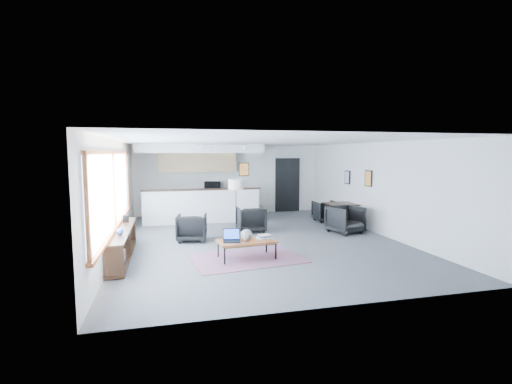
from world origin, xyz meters
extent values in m
cube|color=#4A4A4D|center=(0.00, 0.00, -0.01)|extent=(7.00, 9.00, 0.01)
cube|color=white|center=(0.00, 0.00, 2.60)|extent=(7.00, 9.00, 0.01)
cube|color=silver|center=(0.00, 4.50, 1.30)|extent=(7.00, 0.01, 2.60)
cube|color=silver|center=(0.00, -4.50, 1.30)|extent=(7.00, 0.01, 2.60)
cube|color=silver|center=(-3.50, 0.00, 1.30)|extent=(0.01, 9.00, 2.60)
cube|color=silver|center=(3.50, 0.00, 1.30)|extent=(0.01, 9.00, 2.60)
cube|color=#8CBFFF|center=(-3.47, -0.90, 1.50)|extent=(0.02, 5.80, 1.55)
cube|color=brown|center=(-3.44, -0.90, 0.70)|extent=(0.10, 5.95, 0.06)
cube|color=brown|center=(-3.45, -0.90, 2.30)|extent=(0.06, 5.95, 0.06)
cube|color=brown|center=(-3.45, -3.80, 1.50)|extent=(0.06, 0.06, 1.60)
cube|color=brown|center=(-3.45, -0.90, 1.50)|extent=(0.06, 0.06, 1.60)
cube|color=brown|center=(-3.45, 2.00, 1.50)|extent=(0.06, 0.06, 1.60)
cube|color=black|center=(-3.30, -1.00, 0.62)|extent=(0.35, 3.00, 0.05)
cube|color=black|center=(-3.30, -1.00, 0.05)|extent=(0.35, 3.00, 0.05)
cube|color=black|center=(-3.30, -2.45, 0.33)|extent=(0.33, 0.04, 0.55)
cube|color=black|center=(-3.30, -1.00, 0.33)|extent=(0.33, 0.04, 0.55)
cube|color=black|center=(-3.30, 0.45, 0.33)|extent=(0.33, 0.04, 0.55)
cube|color=#3359A5|center=(-3.30, -2.30, 0.17)|extent=(0.18, 0.04, 0.20)
cube|color=silver|center=(-3.30, -2.13, 0.18)|extent=(0.18, 0.04, 0.22)
cube|color=maroon|center=(-3.30, -1.96, 0.20)|extent=(0.18, 0.04, 0.24)
cube|color=black|center=(-3.30, -1.79, 0.17)|extent=(0.18, 0.04, 0.20)
cube|color=#3359A5|center=(-3.30, -1.62, 0.18)|extent=(0.18, 0.04, 0.22)
cube|color=silver|center=(-3.30, -1.45, 0.20)|extent=(0.18, 0.04, 0.24)
cube|color=maroon|center=(-3.30, -1.28, 0.17)|extent=(0.18, 0.04, 0.20)
cube|color=black|center=(-3.30, -1.11, 0.18)|extent=(0.18, 0.04, 0.22)
cube|color=#3359A5|center=(-3.30, -0.94, 0.20)|extent=(0.18, 0.03, 0.24)
cube|color=silver|center=(-3.30, -0.77, 0.17)|extent=(0.18, 0.03, 0.20)
cube|color=maroon|center=(-3.30, -0.60, 0.18)|extent=(0.18, 0.03, 0.22)
cube|color=black|center=(-3.30, -0.43, 0.20)|extent=(0.18, 0.04, 0.24)
cube|color=black|center=(-3.30, -0.20, 0.73)|extent=(0.14, 0.02, 0.18)
sphere|color=#264C99|center=(-3.28, -1.60, 0.71)|extent=(0.14, 0.14, 0.14)
cube|color=white|center=(-1.20, 2.70, 0.55)|extent=(3.80, 0.25, 1.10)
cube|color=black|center=(-1.20, 2.70, 1.11)|extent=(3.85, 0.32, 0.04)
cube|color=white|center=(-1.20, 4.15, 0.45)|extent=(3.80, 0.60, 0.90)
cube|color=#2D2D2D|center=(-1.20, 4.15, 0.91)|extent=(3.82, 0.62, 0.04)
cube|color=tan|center=(-1.20, 4.30, 1.95)|extent=(2.80, 0.35, 0.70)
cube|color=white|center=(-1.20, 3.60, 2.45)|extent=(4.20, 1.80, 0.30)
cube|color=black|center=(0.20, 2.71, 1.75)|extent=(0.35, 0.03, 0.45)
cube|color=orange|center=(0.20, 2.69, 1.75)|extent=(0.30, 0.01, 0.40)
cube|color=black|center=(2.30, 4.42, 1.05)|extent=(1.00, 0.12, 2.10)
cube|color=white|center=(1.78, 4.43, 1.05)|extent=(0.06, 0.10, 2.10)
cube|color=white|center=(2.82, 4.43, 1.05)|extent=(0.06, 0.10, 2.10)
cube|color=white|center=(2.30, 4.43, 2.12)|extent=(1.10, 0.10, 0.06)
cube|color=silver|center=(-0.60, 2.20, 2.56)|extent=(1.60, 0.04, 0.04)
cylinder|color=silver|center=(-1.25, 2.20, 2.48)|extent=(0.07, 0.07, 0.09)
cylinder|color=silver|center=(-0.80, 2.20, 2.48)|extent=(0.07, 0.07, 0.09)
cylinder|color=silver|center=(-0.35, 2.20, 2.48)|extent=(0.07, 0.07, 0.09)
cylinder|color=silver|center=(0.10, 2.20, 2.48)|extent=(0.07, 0.07, 0.09)
cube|color=black|center=(3.47, 0.40, 1.55)|extent=(0.03, 0.38, 0.48)
cube|color=orange|center=(3.46, 0.40, 1.55)|extent=(0.00, 0.32, 0.42)
cube|color=black|center=(3.47, 1.70, 1.50)|extent=(0.03, 0.34, 0.44)
cube|color=#859FC5|center=(3.46, 1.70, 1.50)|extent=(0.00, 0.28, 0.38)
cube|color=#653C4E|center=(-0.68, -1.68, 0.01)|extent=(2.55, 1.91, 0.01)
cube|color=brown|center=(-0.68, -1.68, 0.38)|extent=(1.29, 0.78, 0.05)
cube|color=black|center=(-1.22, -2.02, 0.18)|extent=(0.03, 0.03, 0.36)
cube|color=black|center=(-1.27, -1.45, 0.18)|extent=(0.03, 0.03, 0.36)
cube|color=black|center=(-0.08, -1.91, 0.18)|extent=(0.03, 0.03, 0.36)
cube|color=black|center=(-0.14, -1.35, 0.18)|extent=(0.03, 0.03, 0.36)
cube|color=black|center=(-0.65, -1.97, 0.35)|extent=(1.17, 0.14, 0.03)
cube|color=black|center=(-0.70, -1.40, 0.35)|extent=(1.17, 0.14, 0.03)
cube|color=black|center=(-1.01, -1.73, 0.41)|extent=(0.39, 0.31, 0.02)
cube|color=black|center=(-1.00, -1.60, 0.54)|extent=(0.37, 0.12, 0.24)
cube|color=blue|center=(-1.00, -1.61, 0.54)|extent=(0.33, 0.09, 0.21)
sphere|color=gray|center=(-0.69, -1.73, 0.53)|extent=(0.26, 0.26, 0.26)
cube|color=silver|center=(-0.25, -1.60, 0.42)|extent=(0.33, 0.28, 0.03)
cube|color=#3359A5|center=(-0.25, -1.60, 0.45)|extent=(0.30, 0.26, 0.03)
cube|color=silver|center=(-0.26, -1.62, 0.48)|extent=(0.28, 0.24, 0.03)
cube|color=#E5590C|center=(-0.59, -1.85, 0.41)|extent=(0.12, 0.12, 0.01)
imported|color=black|center=(-1.72, 0.28, 0.38)|extent=(0.85, 0.81, 0.77)
imported|color=black|center=(0.05, 1.04, 0.40)|extent=(0.79, 0.74, 0.80)
cylinder|color=black|center=(-0.36, 1.18, 0.01)|extent=(0.30, 0.30, 0.03)
cylinder|color=black|center=(-0.36, 1.18, 0.67)|extent=(0.03, 0.03, 1.29)
cylinder|color=beige|center=(-0.36, 1.18, 1.38)|extent=(0.49, 0.49, 0.29)
cube|color=black|center=(3.00, 1.15, 0.70)|extent=(0.89, 0.89, 0.04)
cylinder|color=black|center=(2.64, 0.76, 0.34)|extent=(0.04, 0.04, 0.68)
cylinder|color=black|center=(2.61, 1.51, 0.34)|extent=(0.04, 0.04, 0.68)
cylinder|color=black|center=(3.39, 0.79, 0.34)|extent=(0.04, 0.04, 0.68)
cylinder|color=black|center=(3.36, 1.55, 0.34)|extent=(0.04, 0.04, 0.68)
imported|color=black|center=(2.64, 0.17, 0.37)|extent=(0.89, 0.86, 0.73)
imported|color=black|center=(2.86, 2.01, 0.32)|extent=(0.63, 0.59, 0.65)
imported|color=black|center=(-0.68, 4.15, 1.13)|extent=(0.62, 0.41, 0.39)
camera|label=1|loc=(-2.37, -9.40, 2.29)|focal=26.00mm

